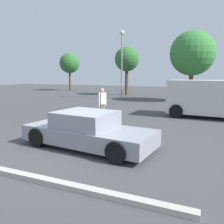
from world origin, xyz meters
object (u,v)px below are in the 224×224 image
at_px(van_white, 214,98).
at_px(light_post_near, 122,53).
at_px(pedestrian, 102,101).
at_px(sedan_foreground, 88,131).

relative_size(van_white, light_post_near, 0.76).
distance_m(pedestrian, light_post_near, 11.63).
bearing_deg(sedan_foreground, light_post_near, 113.49).
height_order(van_white, light_post_near, light_post_near).
bearing_deg(sedan_foreground, pedestrian, 116.35).
xyz_separation_m(van_white, pedestrian, (-5.48, -3.12, -0.13)).
distance_m(sedan_foreground, pedestrian, 4.73).
bearing_deg(van_white, pedestrian, -147.41).
xyz_separation_m(sedan_foreground, van_white, (3.88, 7.54, 0.58)).
bearing_deg(van_white, light_post_near, 141.34).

